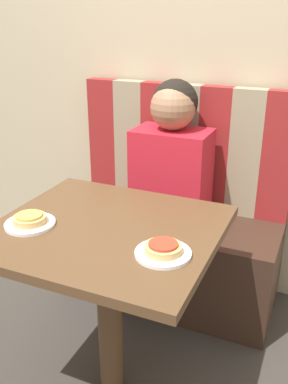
{
  "coord_description": "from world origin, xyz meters",
  "views": [
    {
      "loc": [
        0.68,
        -1.22,
        1.46
      ],
      "look_at": [
        0.0,
        0.34,
        0.76
      ],
      "focal_mm": 40.0,
      "sensor_mm": 36.0,
      "label": 1
    }
  ],
  "objects_px": {
    "plate_right": "(163,253)",
    "pizza_left": "(30,219)",
    "plate_left": "(30,224)",
    "pizza_right": "(163,248)",
    "person": "(172,153)"
  },
  "relations": [
    {
      "from": "plate_left",
      "to": "pizza_left",
      "type": "relative_size",
      "value": 1.51
    },
    {
      "from": "plate_left",
      "to": "pizza_left",
      "type": "bearing_deg",
      "value": 0.0
    },
    {
      "from": "plate_left",
      "to": "plate_right",
      "type": "height_order",
      "value": "same"
    },
    {
      "from": "plate_left",
      "to": "plate_right",
      "type": "relative_size",
      "value": 1.0
    },
    {
      "from": "plate_left",
      "to": "pizza_left",
      "type": "height_order",
      "value": "pizza_left"
    },
    {
      "from": "person",
      "to": "pizza_left",
      "type": "bearing_deg",
      "value": -108.32
    },
    {
      "from": "pizza_left",
      "to": "plate_right",
      "type": "bearing_deg",
      "value": 0.0
    },
    {
      "from": "plate_right",
      "to": "pizza_right",
      "type": "distance_m",
      "value": 0.02
    },
    {
      "from": "plate_right",
      "to": "pizza_left",
      "type": "height_order",
      "value": "pizza_left"
    },
    {
      "from": "plate_right",
      "to": "pizza_left",
      "type": "xyz_separation_m",
      "value": [
        -0.52,
        0.0,
        0.02
      ]
    },
    {
      "from": "person",
      "to": "plate_right",
      "type": "bearing_deg",
      "value": -71.68
    },
    {
      "from": "pizza_right",
      "to": "plate_right",
      "type": "bearing_deg",
      "value": 0.0
    },
    {
      "from": "plate_right",
      "to": "pizza_left",
      "type": "relative_size",
      "value": 1.51
    },
    {
      "from": "plate_left",
      "to": "pizza_right",
      "type": "distance_m",
      "value": 0.52
    },
    {
      "from": "person",
      "to": "plate_left",
      "type": "distance_m",
      "value": 0.84
    }
  ]
}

